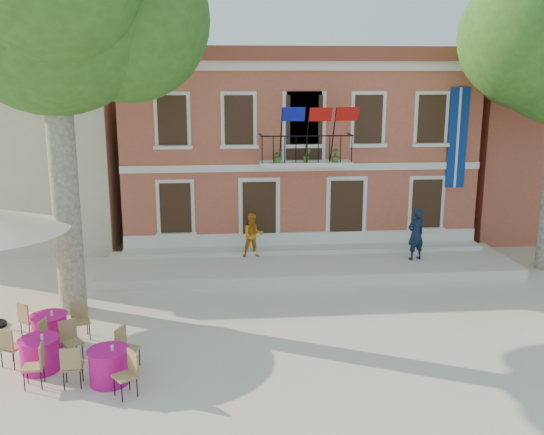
{
  "coord_description": "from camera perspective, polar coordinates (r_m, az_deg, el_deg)",
  "views": [
    {
      "loc": [
        -0.99,
        -15.38,
        6.42
      ],
      "look_at": [
        0.65,
        3.5,
        2.05
      ],
      "focal_mm": 40.0,
      "sensor_mm": 36.0,
      "label": 1
    }
  ],
  "objects": [
    {
      "name": "cafe_table_2",
      "position": [
        14.81,
        -21.03,
        -11.79
      ],
      "size": [
        1.86,
        1.71,
        0.95
      ],
      "color": "#E31598",
      "rests_on": "ground"
    },
    {
      "name": "cafe_table_0",
      "position": [
        13.81,
        -15.09,
        -13.2
      ],
      "size": [
        1.7,
        1.87,
        0.95
      ],
      "color": "#E31598",
      "rests_on": "ground"
    },
    {
      "name": "plane_tree_west",
      "position": [
        17.15,
        -20.12,
        18.06
      ],
      "size": [
        5.64,
        5.64,
        11.08
      ],
      "color": "#A59E84",
      "rests_on": "ground"
    },
    {
      "name": "main_building",
      "position": [
        25.68,
        1.77,
        7.07
      ],
      "size": [
        13.5,
        9.59,
        7.5
      ],
      "color": "#B45F41",
      "rests_on": "ground"
    },
    {
      "name": "terrace",
      "position": [
        20.97,
        3.48,
        -4.45
      ],
      "size": [
        14.0,
        3.4,
        0.3
      ],
      "primitive_type": "cube",
      "color": "silver",
      "rests_on": "ground"
    },
    {
      "name": "neighbor_west",
      "position": [
        27.9,
        -22.78,
        5.38
      ],
      "size": [
        9.4,
        9.4,
        6.4
      ],
      "color": "beige",
      "rests_on": "ground"
    },
    {
      "name": "cafe_table_1",
      "position": [
        16.09,
        -20.21,
        -9.72
      ],
      "size": [
        1.85,
        1.74,
        0.95
      ],
      "color": "#E31598",
      "rests_on": "ground"
    },
    {
      "name": "pedestrian_orange",
      "position": [
        21.12,
        -1.79,
        -1.68
      ],
      "size": [
        0.83,
        0.69,
        1.55
      ],
      "primitive_type": "imported",
      "rotation": [
        0.0,
        0.0,
        0.14
      ],
      "color": "orange",
      "rests_on": "terrace"
    },
    {
      "name": "pedestrian_navy",
      "position": [
        21.35,
        13.39,
        -1.53
      ],
      "size": [
        0.77,
        0.64,
        1.81
      ],
      "primitive_type": "imported",
      "rotation": [
        0.0,
        0.0,
        3.52
      ],
      "color": "#0E1B31",
      "rests_on": "terrace"
    },
    {
      "name": "ground",
      "position": [
        16.7,
        -1.19,
        -9.64
      ],
      "size": [
        90.0,
        90.0,
        0.0
      ],
      "primitive_type": "plane",
      "color": "beige",
      "rests_on": "ground"
    }
  ]
}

